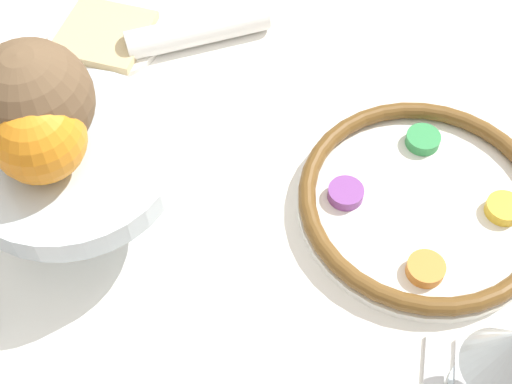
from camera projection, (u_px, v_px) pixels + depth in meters
name	position (u px, v px, depth m)	size (l,w,h in m)	color
dining_table	(216.00, 322.00, 1.15)	(1.16, 0.84, 0.76)	white
seder_plate	(424.00, 201.00, 0.81)	(0.29, 0.29, 0.03)	white
wine_glass	(511.00, 352.00, 0.62)	(0.08, 0.08, 0.14)	silver
fruit_stand	(71.00, 163.00, 0.74)	(0.23, 0.23, 0.12)	silver
orange_fruit	(39.00, 137.00, 0.67)	(0.09, 0.09, 0.09)	orange
coconut	(34.00, 99.00, 0.68)	(0.12, 0.12, 0.12)	brown
bread_plate	(105.00, 37.00, 0.97)	(0.16, 0.16, 0.02)	silver
napkin_roll	(198.00, 31.00, 0.97)	(0.20, 0.12, 0.04)	white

